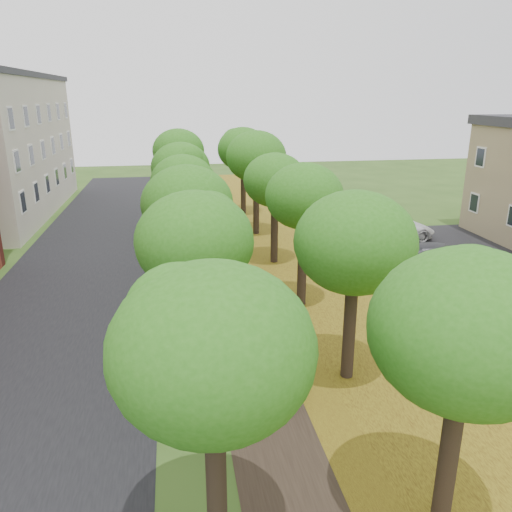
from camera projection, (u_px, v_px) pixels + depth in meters
name	position (u px, v px, depth m)	size (l,w,h in m)	color
street_asphalt	(75.00, 293.00, 23.30)	(8.00, 70.00, 0.01)	black
footpath	(234.00, 283.00, 24.48)	(3.20, 70.00, 0.01)	black
leaf_verge	(332.00, 278.00, 25.26)	(7.50, 70.00, 0.01)	olive
parking_lot	(474.00, 263.00, 27.54)	(9.00, 16.00, 0.01)	black
tree_row_west	(185.00, 192.00, 22.71)	(3.47, 33.47, 6.13)	black
tree_row_east	(288.00, 189.00, 23.47)	(3.47, 33.47, 6.13)	black
bench	(288.00, 383.00, 15.13)	(1.33, 2.04, 0.94)	#2D3831
car_silver	(504.00, 295.00, 21.27)	(1.65, 4.09, 1.39)	#9FA0A4
car_red	(443.00, 259.00, 26.03)	(1.41, 4.04, 1.33)	maroon
car_grey	(441.00, 257.00, 26.19)	(1.95, 4.80, 1.39)	#37363C
car_white	(393.00, 228.00, 31.84)	(2.40, 5.22, 1.45)	silver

